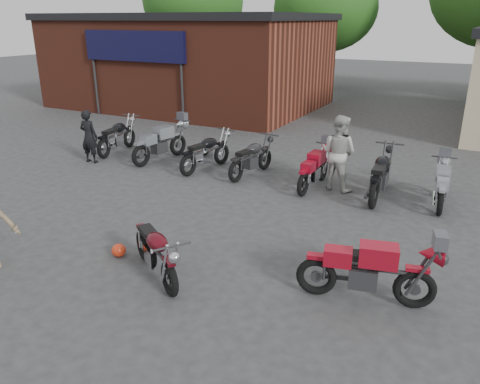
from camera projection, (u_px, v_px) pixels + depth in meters
The scene contains 16 objects.
ground at pixel (179, 274), 7.90m from camera, with size 90.00×90.00×0.00m, color #333336.
brick_building at pixel (191, 63), 22.74m from camera, with size 12.00×8.00×4.00m, color maroon.
tree_0 at pixel (194, 18), 30.83m from camera, with size 6.56×6.56×8.20m, color #205015, non-canonical shape.
tree_1 at pixel (324, 25), 27.01m from camera, with size 5.92×5.92×7.40m, color #205015, non-canonical shape.
vintage_motorcycle at pixel (155, 249), 7.63m from camera, with size 1.83×0.60×1.06m, color #4C0912, non-canonical shape.
sportbike at pixel (369, 268), 6.95m from camera, with size 1.99×0.66×1.15m, color #A30D1F, non-canonical shape.
helmet at pixel (119, 250), 8.45m from camera, with size 0.26×0.26×0.24m, color red.
person_dark at pixel (89, 136), 13.78m from camera, with size 0.57×0.38×1.58m, color black.
person_light at pixel (338, 153), 11.54m from camera, with size 0.91×0.71×1.88m, color #AFB0AB.
row_bike_0 at pixel (117, 134), 14.90m from camera, with size 2.01×0.66×1.17m, color black, non-canonical shape.
row_bike_1 at pixel (161, 141), 14.00m from camera, with size 2.11×0.70×1.22m, color gray, non-canonical shape.
row_bike_2 at pixel (206, 150), 13.17m from camera, with size 1.96×0.65×1.13m, color black, non-canonical shape.
row_bike_3 at pixel (252, 156), 12.69m from camera, with size 1.91×0.63×1.11m, color #242426, non-canonical shape.
row_bike_4 at pixel (314, 167), 11.77m from camera, with size 1.87×0.62×1.09m, color #A90E24, non-canonical shape.
row_bike_5 at pixel (381, 172), 11.10m from camera, with size 2.15×0.71×1.25m, color black, non-canonical shape.
row_bike_6 at pixel (442, 183), 10.66m from camera, with size 1.80×0.60×1.05m, color #91919E, non-canonical shape.
Camera 1 is at (4.15, -5.62, 4.06)m, focal length 35.00 mm.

